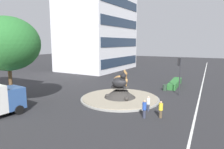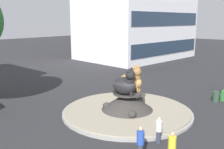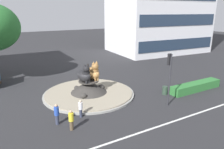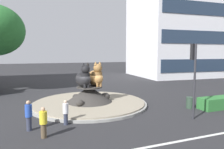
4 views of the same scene
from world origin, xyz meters
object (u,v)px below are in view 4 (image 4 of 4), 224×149
object	(u,v)px
cat_statue_tabby	(96,77)
litter_bin	(190,103)
traffic_light_mast	(194,67)
pedestrian_yellow_shirt	(43,122)
pedestrian_white_shirt	(66,112)
cat_statue_black	(84,78)
pedestrian_blue_shirt	(29,115)

from	to	relation	value
cat_statue_tabby	litter_bin	xyz separation A→B (m)	(6.53, -4.10, -1.90)
traffic_light_mast	pedestrian_yellow_shirt	size ratio (longest dim) A/B	3.08
traffic_light_mast	pedestrian_white_shirt	xyz separation A→B (m)	(-8.07, 1.80, -2.66)
cat_statue_black	cat_statue_tabby	size ratio (longest dim) A/B	0.97
pedestrian_yellow_shirt	pedestrian_white_shirt	bearing A→B (deg)	1.16
pedestrian_white_shirt	pedestrian_blue_shirt	bearing A→B (deg)	140.75
traffic_light_mast	litter_bin	world-z (taller)	traffic_light_mast
cat_statue_tabby	litter_bin	world-z (taller)	cat_statue_tabby
pedestrian_yellow_shirt	litter_bin	size ratio (longest dim) A/B	1.79
pedestrian_white_shirt	pedestrian_yellow_shirt	xyz separation A→B (m)	(-1.37, -1.57, 0.03)
cat_statue_black	cat_statue_tabby	xyz separation A→B (m)	(1.12, 0.31, 0.02)
pedestrian_white_shirt	litter_bin	world-z (taller)	pedestrian_white_shirt
pedestrian_blue_shirt	litter_bin	distance (m)	11.88
cat_statue_tabby	pedestrian_yellow_shirt	world-z (taller)	cat_statue_tabby
pedestrian_yellow_shirt	cat_statue_tabby	bearing A→B (deg)	4.71
cat_statue_tabby	pedestrian_blue_shirt	distance (m)	7.22
cat_statue_black	pedestrian_yellow_shirt	xyz separation A→B (m)	(-3.51, -5.69, -1.49)
cat_statue_black	cat_statue_tabby	distance (m)	1.16
pedestrian_yellow_shirt	pedestrian_blue_shirt	xyz separation A→B (m)	(-0.71, 1.36, 0.07)
cat_statue_tabby	litter_bin	bearing A→B (deg)	46.70
cat_statue_black	cat_statue_tabby	bearing A→B (deg)	94.34
cat_statue_black	pedestrian_yellow_shirt	distance (m)	6.85
cat_statue_tabby	cat_statue_black	bearing A→B (deg)	-85.81
cat_statue_tabby	traffic_light_mast	distance (m)	7.95
cat_statue_black	litter_bin	bearing A→B (deg)	52.60
cat_statue_tabby	pedestrian_blue_shirt	bearing A→B (deg)	-60.14
traffic_light_mast	litter_bin	bearing A→B (deg)	-38.12
cat_statue_black	cat_statue_tabby	world-z (taller)	cat_statue_tabby
pedestrian_yellow_shirt	litter_bin	world-z (taller)	pedestrian_yellow_shirt
cat_statue_tabby	traffic_light_mast	bearing A→B (deg)	26.52
pedestrian_white_shirt	litter_bin	bearing A→B (deg)	-43.16
cat_statue_tabby	pedestrian_blue_shirt	world-z (taller)	cat_statue_tabby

